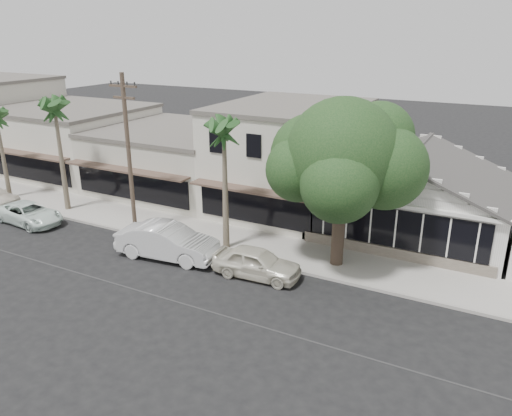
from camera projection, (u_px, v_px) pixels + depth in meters
The scene contains 13 objects.
ground at pixel (222, 315), 20.53m from camera, with size 140.00×140.00×0.00m, color black.
sidewalk_north at pixel (166, 226), 29.62m from camera, with size 90.00×3.50×0.15m, color #9E9991.
corner_shop at pixel (414, 190), 27.86m from camera, with size 10.40×8.60×5.10m.
row_building_near at pixel (290, 159), 31.99m from camera, with size 8.00×10.00×6.50m, color beige.
row_building_midnear at pixel (177, 160), 36.30m from camera, with size 10.00×10.00×4.20m, color #B4B1A2.
row_building_midfar at pixel (72, 140), 40.75m from camera, with size 11.00×10.00×5.00m, color beige.
utility_pole at pixel (129, 152), 27.17m from camera, with size 1.80×0.24×9.00m.
car_0 at pixel (257, 263), 23.51m from camera, with size 1.71×4.25×1.45m, color beige.
car_1 at pixel (168, 242), 25.43m from camera, with size 1.87×5.36×1.76m, color silver.
car_2 at pixel (29, 214), 30.01m from camera, with size 2.08×4.52×1.26m, color white.
shade_tree at pixel (343, 157), 23.19m from camera, with size 7.50×6.78×8.32m.
palm_east at pixel (224, 131), 24.50m from camera, with size 3.14×3.14×7.47m.
palm_mid at pixel (55, 109), 30.08m from camera, with size 2.53×2.53×7.67m.
Camera 1 is at (9.49, -15.13, 11.13)m, focal length 35.00 mm.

